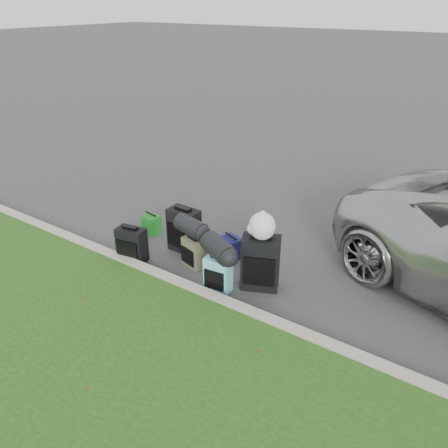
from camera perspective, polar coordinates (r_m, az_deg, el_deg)
The scene contains 12 objects.
ground at distance 7.07m, azimuth -0.23°, elevation -4.79°, with size 120.00×120.00×0.00m, color #383535.
curb at distance 6.36m, azimuth -5.33°, elevation -8.18°, with size 120.00×0.18×0.15m, color #9E937F.
suitcase_small_black at distance 7.09m, azimuth -11.94°, elevation -2.67°, with size 0.45×0.25×0.57m, color black.
suitcase_large_black_left at distance 7.22m, azimuth -5.22°, elevation -0.80°, with size 0.51×0.31×0.73m, color black.
suitcase_olive at distance 6.83m, azimuth -3.98°, elevation -3.71°, with size 0.35×0.22×0.48m, color #42432B.
suitcase_teal at distance 6.26m, azimuth -0.78°, elevation -6.58°, with size 0.37×0.22×0.53m, color #54ABB5.
suitcase_large_black_right at distance 6.28m, azimuth 4.79°, elevation -5.06°, with size 0.54×0.32×0.81m, color black.
tote_green at distance 7.92m, azimuth -9.43°, elevation -0.04°, with size 0.29×0.24×0.33m, color #1A751F.
tote_navy at distance 7.08m, azimuth 0.90°, elevation -3.08°, with size 0.32×0.25×0.34m, color #1A1751.
duffel_left at distance 6.76m, azimuth -4.35°, elevation -0.34°, with size 0.28×0.28×0.53m, color black.
duffel_right at distance 6.05m, azimuth -0.74°, elevation -3.21°, with size 0.30×0.30×0.54m, color black.
trash_bag at distance 5.98m, azimuth 5.00°, elevation -0.28°, with size 0.38×0.38×0.38m, color white.
Camera 1 is at (3.35, -4.96, 3.76)m, focal length 35.00 mm.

